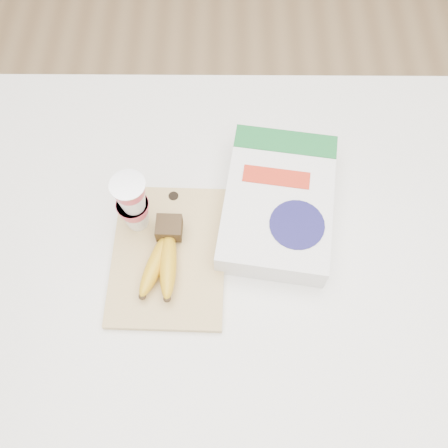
% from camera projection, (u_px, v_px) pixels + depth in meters
% --- Properties ---
extents(room, '(4.00, 4.00, 4.00)m').
position_uv_depth(room, '(234.00, 149.00, 0.65)').
color(room, tan).
rests_on(room, ground).
extents(table, '(1.35, 0.90, 1.01)m').
position_uv_depth(table, '(228.00, 323.00, 1.41)').
color(table, silver).
rests_on(table, ground).
extents(cutting_board, '(0.22, 0.29, 0.01)m').
position_uv_depth(cutting_board, '(169.00, 255.00, 0.95)').
color(cutting_board, tan).
rests_on(cutting_board, table).
extents(bananas, '(0.08, 0.17, 0.05)m').
position_uv_depth(bananas, '(163.00, 257.00, 0.92)').
color(bananas, '#382816').
rests_on(bananas, cutting_board).
extents(yogurt_stack, '(0.07, 0.06, 0.15)m').
position_uv_depth(yogurt_stack, '(133.00, 203.00, 0.90)').
color(yogurt_stack, white).
rests_on(yogurt_stack, cutting_board).
extents(cereal_box, '(0.24, 0.33, 0.07)m').
position_uv_depth(cereal_box, '(278.00, 203.00, 0.97)').
color(cereal_box, white).
rests_on(cereal_box, table).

